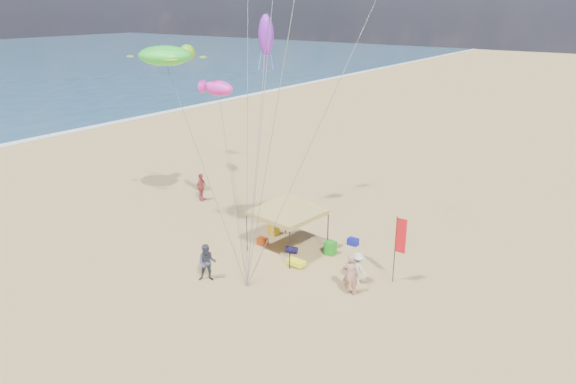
% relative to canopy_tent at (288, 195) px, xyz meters
% --- Properties ---
extents(ground, '(280.00, 280.00, 0.00)m').
position_rel_canopy_tent_xyz_m(ground, '(1.30, -4.75, -3.09)').
color(ground, tan).
rests_on(ground, ground).
extents(canopy_tent, '(5.98, 5.98, 3.71)m').
position_rel_canopy_tent_xyz_m(canopy_tent, '(0.00, 0.00, 0.00)').
color(canopy_tent, black).
rests_on(canopy_tent, ground).
extents(feather_flag, '(0.50, 0.05, 3.28)m').
position_rel_canopy_tent_xyz_m(feather_flag, '(6.12, 0.14, -0.90)').
color(feather_flag, black).
rests_on(feather_flag, ground).
extents(cooler_red, '(0.54, 0.38, 0.38)m').
position_rel_canopy_tent_xyz_m(cooler_red, '(-1.48, -0.25, -2.90)').
color(cooler_red, '#BB400E').
rests_on(cooler_red, ground).
extents(cooler_blue, '(0.54, 0.38, 0.38)m').
position_rel_canopy_tent_xyz_m(cooler_blue, '(2.47, 2.56, -2.90)').
color(cooler_blue, '#121895').
rests_on(cooler_blue, ground).
extents(bag_navy, '(0.69, 0.54, 0.36)m').
position_rel_canopy_tent_xyz_m(bag_navy, '(0.39, -0.17, -2.91)').
color(bag_navy, '#120E40').
rests_on(bag_navy, ground).
extents(bag_orange, '(0.54, 0.69, 0.36)m').
position_rel_canopy_tent_xyz_m(bag_orange, '(-1.39, 2.92, -2.91)').
color(bag_orange, orange).
rests_on(bag_orange, ground).
extents(chair_green, '(0.50, 0.50, 0.70)m').
position_rel_canopy_tent_xyz_m(chair_green, '(2.07, 0.90, -2.74)').
color(chair_green, '#1D901A').
rests_on(chair_green, ground).
extents(chair_yellow, '(0.50, 0.50, 0.70)m').
position_rel_canopy_tent_xyz_m(chair_yellow, '(-1.82, 1.15, -2.74)').
color(chair_yellow, yellow).
rests_on(chair_yellow, ground).
extents(crate_grey, '(0.34, 0.30, 0.28)m').
position_rel_canopy_tent_xyz_m(crate_grey, '(1.30, -1.21, -2.95)').
color(crate_grey, slate).
rests_on(crate_grey, ground).
extents(beach_cart, '(0.90, 0.50, 0.24)m').
position_rel_canopy_tent_xyz_m(beach_cart, '(1.43, -1.25, -2.89)').
color(beach_cart, '#FAFE1C').
rests_on(beach_cart, ground).
extents(person_near_a, '(0.83, 0.69, 1.93)m').
position_rel_canopy_tent_xyz_m(person_near_a, '(4.87, -1.99, -2.12)').
color(person_near_a, '#AE7763').
rests_on(person_near_a, ground).
extents(person_near_b, '(1.11, 1.08, 1.81)m').
position_rel_canopy_tent_xyz_m(person_near_b, '(-1.10, -4.80, -2.18)').
color(person_near_b, '#36394A').
rests_on(person_near_b, ground).
extents(person_near_c, '(1.08, 0.74, 1.55)m').
position_rel_canopy_tent_xyz_m(person_near_c, '(4.70, -0.96, -2.31)').
color(person_near_c, beige).
rests_on(person_near_c, ground).
extents(person_far_a, '(0.70, 1.16, 1.85)m').
position_rel_canopy_tent_xyz_m(person_far_a, '(-8.94, 2.70, -2.16)').
color(person_far_a, '#AE4543').
rests_on(person_far_a, ground).
extents(turtle_kite, '(3.64, 3.21, 1.03)m').
position_rel_canopy_tent_xyz_m(turtle_kite, '(-7.26, -1.01, 6.53)').
color(turtle_kite, '#30E336').
rests_on(turtle_kite, ground).
extents(fish_kite, '(1.97, 1.13, 0.84)m').
position_rel_canopy_tent_xyz_m(fish_kite, '(-4.99, 0.57, 4.83)').
color(fish_kite, '#F828C4').
rests_on(fish_kite, ground).
extents(squid_kite, '(0.97, 0.97, 2.29)m').
position_rel_canopy_tent_xyz_m(squid_kite, '(-4.59, 4.20, 7.44)').
color(squid_kite, purple).
rests_on(squid_kite, ground).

